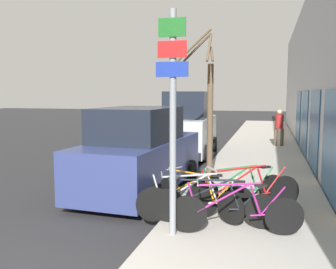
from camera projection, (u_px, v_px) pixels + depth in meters
The scene contains 14 objects.
ground_plane at pixel (191, 158), 14.53m from camera, with size 80.00×80.00×0.00m, color #28282B.
sidewalk_curb at pixel (261, 148), 16.53m from camera, with size 3.20×32.00×0.15m.
building_facade at pixel (306, 76), 15.64m from camera, with size 0.23×32.00×6.50m.
signpost at pixel (173, 114), 6.04m from camera, with size 0.53×0.13×3.67m.
bicycle_0 at pixel (236, 212), 6.23m from camera, with size 2.20×0.57×0.89m.
bicycle_1 at pixel (215, 205), 6.63m from camera, with size 2.31×0.44×0.86m.
bicycle_2 at pixel (196, 200), 6.88m from camera, with size 2.10×0.77×0.89m.
bicycle_3 at pixel (198, 196), 7.27m from camera, with size 1.90×1.20×0.83m.
bicycle_4 at pixel (245, 193), 7.29m from camera, with size 2.10×1.41×0.95m.
bicycle_5 at pixel (239, 189), 7.75m from camera, with size 1.88×1.17×0.86m.
parked_car_0 at pixel (140, 154), 9.46m from camera, with size 2.27×4.79×2.15m.
parked_car_1 at pixel (188, 127), 14.88m from camera, with size 2.04×4.24×2.56m.
pedestrian_near at pixel (279, 125), 16.70m from camera, with size 0.43×0.36×1.62m.
street_tree at pixel (208, 108), 10.10m from camera, with size 1.25×1.22×4.07m.
Camera 1 is at (2.90, -2.88, 2.50)m, focal length 40.00 mm.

